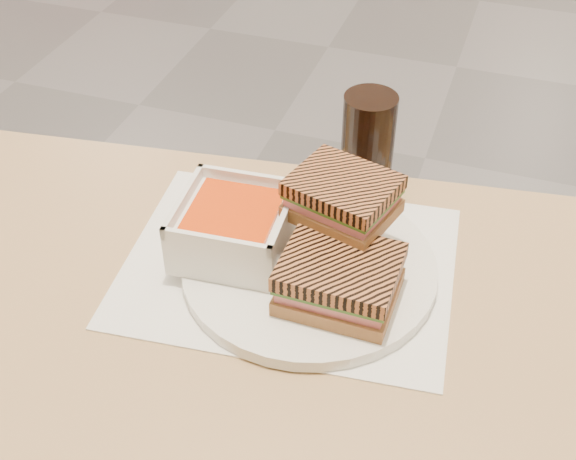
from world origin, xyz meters
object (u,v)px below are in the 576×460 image
(main_table, at_px, (285,429))
(soup_bowl, at_px, (234,229))
(panini_lower, at_px, (339,279))
(cola_glass, at_px, (367,146))
(plate, at_px, (309,268))

(main_table, xyz_separation_m, soup_bowl, (-0.11, 0.13, 0.16))
(soup_bowl, distance_m, panini_lower, 0.14)
(cola_glass, bearing_deg, soup_bowl, -122.35)
(soup_bowl, height_order, panini_lower, soup_bowl)
(plate, bearing_deg, soup_bowl, -178.31)
(soup_bowl, xyz_separation_m, panini_lower, (0.14, -0.04, -0.00))
(soup_bowl, bearing_deg, cola_glass, 57.65)
(plate, xyz_separation_m, panini_lower, (0.05, -0.04, 0.04))
(main_table, distance_m, panini_lower, 0.19)
(plate, distance_m, cola_glass, 0.19)
(soup_bowl, xyz_separation_m, cola_glass, (0.11, 0.18, 0.02))
(main_table, height_order, plate, plate)
(cola_glass, bearing_deg, plate, -96.98)
(main_table, relative_size, cola_glass, 8.91)
(panini_lower, height_order, cola_glass, cola_glass)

